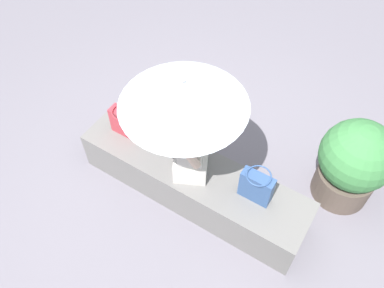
{
  "coord_description": "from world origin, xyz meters",
  "views": [
    {
      "loc": [
        -1.07,
        1.7,
        3.29
      ],
      "look_at": [
        0.0,
        0.01,
        0.78
      ],
      "focal_mm": 36.8,
      "sensor_mm": 36.0,
      "label": 1
    }
  ],
  "objects_px": {
    "person_seated": "(191,141)",
    "tote_bag_canvas": "(256,186)",
    "handbag_black": "(126,122)",
    "planter_near": "(353,163)",
    "parasol": "(184,94)"
  },
  "relations": [
    {
      "from": "person_seated",
      "to": "handbag_black",
      "type": "bearing_deg",
      "value": -2.57
    },
    {
      "from": "handbag_black",
      "to": "planter_near",
      "type": "height_order",
      "value": "planter_near"
    },
    {
      "from": "tote_bag_canvas",
      "to": "planter_near",
      "type": "bearing_deg",
      "value": -128.36
    },
    {
      "from": "parasol",
      "to": "tote_bag_canvas",
      "type": "relative_size",
      "value": 3.4
    },
    {
      "from": "handbag_black",
      "to": "planter_near",
      "type": "bearing_deg",
      "value": -158.53
    },
    {
      "from": "parasol",
      "to": "tote_bag_canvas",
      "type": "distance_m",
      "value": 1.01
    },
    {
      "from": "person_seated",
      "to": "tote_bag_canvas",
      "type": "bearing_deg",
      "value": -175.88
    },
    {
      "from": "planter_near",
      "to": "parasol",
      "type": "bearing_deg",
      "value": 34.31
    },
    {
      "from": "person_seated",
      "to": "parasol",
      "type": "distance_m",
      "value": 0.56
    },
    {
      "from": "handbag_black",
      "to": "planter_near",
      "type": "relative_size",
      "value": 0.33
    },
    {
      "from": "parasol",
      "to": "person_seated",
      "type": "bearing_deg",
      "value": -127.63
    },
    {
      "from": "parasol",
      "to": "planter_near",
      "type": "xyz_separation_m",
      "value": [
        -1.23,
        -0.84,
        -0.89
      ]
    },
    {
      "from": "person_seated",
      "to": "parasol",
      "type": "relative_size",
      "value": 0.83
    },
    {
      "from": "parasol",
      "to": "planter_near",
      "type": "relative_size",
      "value": 1.2
    },
    {
      "from": "person_seated",
      "to": "handbag_black",
      "type": "relative_size",
      "value": 3.02
    }
  ]
}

